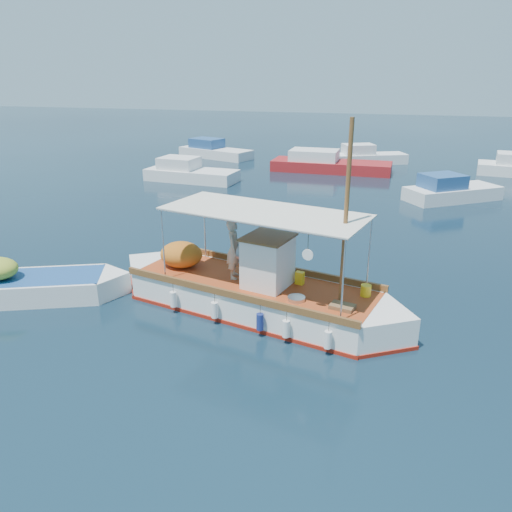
# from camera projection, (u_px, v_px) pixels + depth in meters

# --- Properties ---
(ground) EXTENTS (160.00, 160.00, 0.00)m
(ground) POSITION_uv_depth(u_px,v_px,m) (275.00, 308.00, 16.32)
(ground) COLOR black
(ground) RESTS_ON ground
(fishing_caique) EXTENTS (10.16, 4.56, 6.38)m
(fishing_caique) POSITION_uv_depth(u_px,v_px,m) (252.00, 293.00, 16.07)
(fishing_caique) COLOR white
(fishing_caique) RESTS_ON ground
(dinghy) EXTENTS (6.36, 3.69, 1.68)m
(dinghy) POSITION_uv_depth(u_px,v_px,m) (26.00, 288.00, 16.92)
(dinghy) COLOR white
(dinghy) RESTS_ON ground
(bg_boat_nw) EXTENTS (6.60, 2.95, 1.80)m
(bg_boat_nw) POSITION_uv_depth(u_px,v_px,m) (189.00, 174.00, 34.96)
(bg_boat_nw) COLOR silver
(bg_boat_nw) RESTS_ON ground
(bg_boat_n) EXTENTS (9.03, 3.03, 1.80)m
(bg_boat_n) POSITION_uv_depth(u_px,v_px,m) (327.00, 165.00, 38.19)
(bg_boat_n) COLOR maroon
(bg_boat_n) RESTS_ON ground
(bg_boat_ne) EXTENTS (5.92, 5.07, 1.80)m
(bg_boat_ne) POSITION_uv_depth(u_px,v_px,m) (450.00, 192.00, 29.66)
(bg_boat_ne) COLOR silver
(bg_boat_ne) RESTS_ON ground
(bg_boat_far_w) EXTENTS (7.13, 4.43, 1.80)m
(bg_boat_far_w) POSITION_uv_depth(u_px,v_px,m) (214.00, 152.00, 44.38)
(bg_boat_far_w) COLOR silver
(bg_boat_far_w) RESTS_ON ground
(bg_boat_far_n) EXTENTS (6.45, 4.32, 1.80)m
(bg_boat_far_n) POSITION_uv_depth(u_px,v_px,m) (366.00, 158.00, 41.43)
(bg_boat_far_n) COLOR silver
(bg_boat_far_n) RESTS_ON ground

